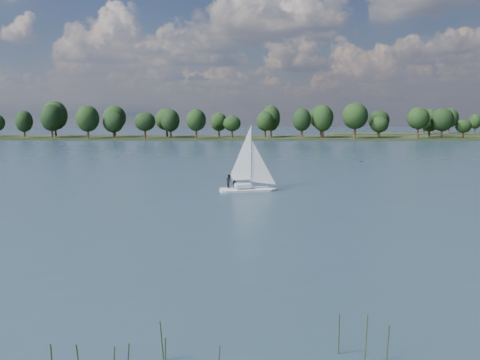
% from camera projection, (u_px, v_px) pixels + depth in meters
% --- Properties ---
extents(ground, '(700.00, 700.00, 0.00)m').
position_uv_depth(ground, '(214.00, 159.00, 131.01)').
color(ground, '#233342').
rests_on(ground, ground).
extents(far_shore, '(660.00, 40.00, 1.50)m').
position_uv_depth(far_shore, '(233.00, 138.00, 242.12)').
color(far_shore, black).
rests_on(far_shore, ground).
extents(sailboat, '(7.77, 3.96, 9.85)m').
position_uv_depth(sailboat, '(246.00, 172.00, 74.95)').
color(sailboat, silver).
rests_on(sailboat, ground).
extents(treeline, '(563.17, 73.31, 17.85)m').
position_uv_depth(treeline, '(209.00, 120.00, 237.44)').
color(treeline, black).
rests_on(treeline, ground).
extents(reeds, '(61.45, 10.97, 2.14)m').
position_uv_depth(reeds, '(14.00, 353.00, 22.49)').
color(reeds, '#283316').
rests_on(reeds, ground).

